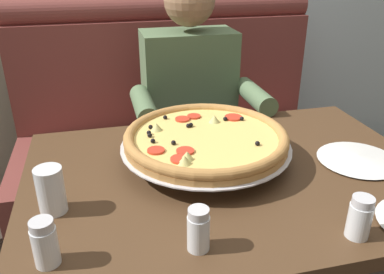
{
  "coord_description": "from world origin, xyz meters",
  "views": [
    {
      "loc": [
        -0.35,
        -0.95,
        1.34
      ],
      "look_at": [
        -0.09,
        0.1,
        0.82
      ],
      "focal_mm": 37.41,
      "sensor_mm": 36.0,
      "label": 1
    }
  ],
  "objects_px": {
    "drinking_glass": "(51,193)",
    "shaker_parmesan": "(45,246)",
    "diner_main": "(194,108)",
    "booth_bench": "(174,147)",
    "shaker_oregano": "(359,220)",
    "pizza": "(206,139)",
    "shaker_pepper_flakes": "(198,232)",
    "dining_table": "(230,200)",
    "plate_near_right": "(358,158)"
  },
  "relations": [
    {
      "from": "drinking_glass",
      "to": "shaker_parmesan",
      "type": "bearing_deg",
      "value": -89.75
    },
    {
      "from": "drinking_glass",
      "to": "diner_main",
      "type": "bearing_deg",
      "value": 52.42
    },
    {
      "from": "shaker_parmesan",
      "to": "booth_bench",
      "type": "bearing_deg",
      "value": 66.9
    },
    {
      "from": "shaker_parmesan",
      "to": "shaker_oregano",
      "type": "relative_size",
      "value": 1.04
    },
    {
      "from": "pizza",
      "to": "diner_main",
      "type": "bearing_deg",
      "value": 79.62
    },
    {
      "from": "shaker_pepper_flakes",
      "to": "drinking_glass",
      "type": "height_order",
      "value": "drinking_glass"
    },
    {
      "from": "shaker_parmesan",
      "to": "shaker_oregano",
      "type": "height_order",
      "value": "shaker_parmesan"
    },
    {
      "from": "diner_main",
      "to": "booth_bench",
      "type": "bearing_deg",
      "value": 98.93
    },
    {
      "from": "diner_main",
      "to": "shaker_pepper_flakes",
      "type": "xyz_separation_m",
      "value": [
        -0.22,
        -0.9,
        0.08
      ]
    },
    {
      "from": "dining_table",
      "to": "diner_main",
      "type": "xyz_separation_m",
      "value": [
        0.04,
        0.61,
        0.06
      ]
    },
    {
      "from": "shaker_parmesan",
      "to": "drinking_glass",
      "type": "xyz_separation_m",
      "value": [
        -0.0,
        0.19,
        0.01
      ]
    },
    {
      "from": "booth_bench",
      "to": "shaker_pepper_flakes",
      "type": "relative_size",
      "value": 15.36
    },
    {
      "from": "booth_bench",
      "to": "plate_near_right",
      "type": "xyz_separation_m",
      "value": [
        0.4,
        -0.91,
        0.36
      ]
    },
    {
      "from": "pizza",
      "to": "plate_near_right",
      "type": "distance_m",
      "value": 0.47
    },
    {
      "from": "dining_table",
      "to": "pizza",
      "type": "distance_m",
      "value": 0.2
    },
    {
      "from": "booth_bench",
      "to": "shaker_pepper_flakes",
      "type": "height_order",
      "value": "booth_bench"
    },
    {
      "from": "booth_bench",
      "to": "diner_main",
      "type": "height_order",
      "value": "diner_main"
    },
    {
      "from": "shaker_oregano",
      "to": "diner_main",
      "type": "bearing_deg",
      "value": 98.48
    },
    {
      "from": "booth_bench",
      "to": "drinking_glass",
      "type": "bearing_deg",
      "value": -117.07
    },
    {
      "from": "diner_main",
      "to": "shaker_pepper_flakes",
      "type": "distance_m",
      "value": 0.93
    },
    {
      "from": "diner_main",
      "to": "pizza",
      "type": "bearing_deg",
      "value": -100.38
    },
    {
      "from": "booth_bench",
      "to": "plate_near_right",
      "type": "height_order",
      "value": "booth_bench"
    },
    {
      "from": "dining_table",
      "to": "drinking_glass",
      "type": "bearing_deg",
      "value": -171.33
    },
    {
      "from": "dining_table",
      "to": "plate_near_right",
      "type": "relative_size",
      "value": 4.85
    },
    {
      "from": "pizza",
      "to": "shaker_pepper_flakes",
      "type": "height_order",
      "value": "pizza"
    },
    {
      "from": "diner_main",
      "to": "plate_near_right",
      "type": "bearing_deg",
      "value": -60.84
    },
    {
      "from": "dining_table",
      "to": "diner_main",
      "type": "distance_m",
      "value": 0.62
    },
    {
      "from": "diner_main",
      "to": "plate_near_right",
      "type": "height_order",
      "value": "diner_main"
    },
    {
      "from": "plate_near_right",
      "to": "drinking_glass",
      "type": "height_order",
      "value": "drinking_glass"
    },
    {
      "from": "dining_table",
      "to": "shaker_pepper_flakes",
      "type": "xyz_separation_m",
      "value": [
        -0.17,
        -0.29,
        0.14
      ]
    },
    {
      "from": "dining_table",
      "to": "plate_near_right",
      "type": "distance_m",
      "value": 0.41
    },
    {
      "from": "dining_table",
      "to": "drinking_glass",
      "type": "height_order",
      "value": "drinking_glass"
    },
    {
      "from": "booth_bench",
      "to": "drinking_glass",
      "type": "distance_m",
      "value": 1.14
    },
    {
      "from": "diner_main",
      "to": "dining_table",
      "type": "bearing_deg",
      "value": -93.9
    },
    {
      "from": "shaker_parmesan",
      "to": "drinking_glass",
      "type": "relative_size",
      "value": 0.89
    },
    {
      "from": "shaker_oregano",
      "to": "drinking_glass",
      "type": "distance_m",
      "value": 0.72
    },
    {
      "from": "shaker_oregano",
      "to": "plate_near_right",
      "type": "distance_m",
      "value": 0.38
    },
    {
      "from": "shaker_pepper_flakes",
      "to": "plate_near_right",
      "type": "relative_size",
      "value": 0.42
    },
    {
      "from": "booth_bench",
      "to": "shaker_oregano",
      "type": "xyz_separation_m",
      "value": [
        0.18,
        -1.22,
        0.39
      ]
    },
    {
      "from": "drinking_glass",
      "to": "dining_table",
      "type": "bearing_deg",
      "value": 8.67
    },
    {
      "from": "diner_main",
      "to": "drinking_glass",
      "type": "bearing_deg",
      "value": -127.58
    },
    {
      "from": "plate_near_right",
      "to": "shaker_oregano",
      "type": "bearing_deg",
      "value": -124.8
    },
    {
      "from": "booth_bench",
      "to": "shaker_pepper_flakes",
      "type": "distance_m",
      "value": 1.25
    },
    {
      "from": "plate_near_right",
      "to": "shaker_parmesan",
      "type": "bearing_deg",
      "value": -165.09
    },
    {
      "from": "shaker_pepper_flakes",
      "to": "plate_near_right",
      "type": "distance_m",
      "value": 0.63
    },
    {
      "from": "drinking_glass",
      "to": "plate_near_right",
      "type": "bearing_deg",
      "value": 3.15
    },
    {
      "from": "drinking_glass",
      "to": "shaker_oregano",
      "type": "bearing_deg",
      "value": -21.25
    },
    {
      "from": "booth_bench",
      "to": "shaker_parmesan",
      "type": "relative_size",
      "value": 14.73
    },
    {
      "from": "shaker_oregano",
      "to": "shaker_pepper_flakes",
      "type": "relative_size",
      "value": 1.01
    },
    {
      "from": "shaker_oregano",
      "to": "booth_bench",
      "type": "bearing_deg",
      "value": 98.58
    }
  ]
}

